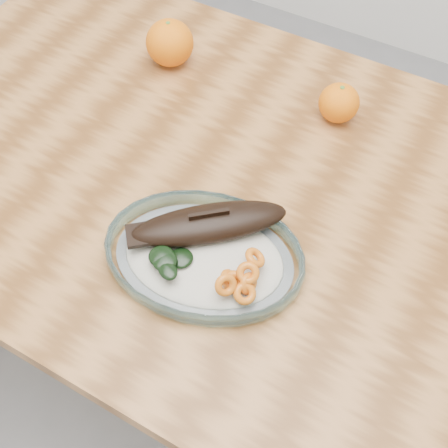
% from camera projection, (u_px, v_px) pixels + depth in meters
% --- Properties ---
extents(ground, '(3.00, 3.00, 0.00)m').
position_uv_depth(ground, '(208.00, 344.00, 1.55)').
color(ground, slate).
rests_on(ground, ground).
extents(dining_table, '(1.20, 0.80, 0.75)m').
position_uv_depth(dining_table, '(199.00, 201.00, 1.02)').
color(dining_table, brown).
rests_on(dining_table, ground).
extents(plated_meal, '(0.64, 0.64, 0.08)m').
position_uv_depth(plated_meal, '(204.00, 253.00, 0.82)').
color(plated_meal, white).
rests_on(plated_meal, dining_table).
extents(orange_left, '(0.09, 0.09, 0.09)m').
position_uv_depth(orange_left, '(170.00, 43.00, 1.06)').
color(orange_left, orange).
rests_on(orange_left, dining_table).
extents(orange_right, '(0.07, 0.07, 0.07)m').
position_uv_depth(orange_right, '(339.00, 103.00, 0.98)').
color(orange_right, orange).
rests_on(orange_right, dining_table).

